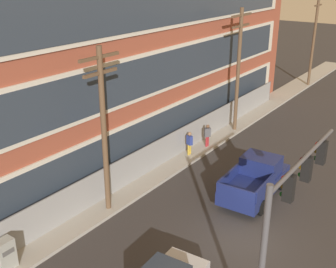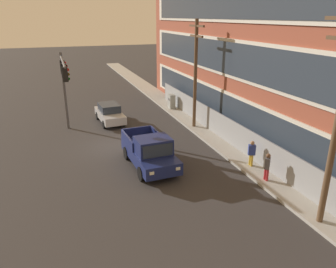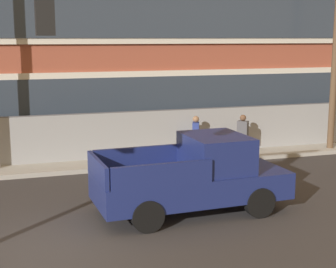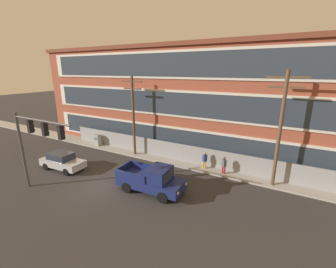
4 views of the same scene
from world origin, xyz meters
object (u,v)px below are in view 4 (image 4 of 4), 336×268
sedan_silver (62,161)px  electrical_cabinet (97,141)px  utility_pole_near_corner (133,113)px  pickup_truck_navy (152,180)px  pedestrian_by_fence (224,165)px  utility_pole_midblock (281,125)px  pedestrian_near_cabinet (205,160)px  traffic_signal_mast (35,137)px

sedan_silver → electrical_cabinet: bearing=107.9°
utility_pole_near_corner → electrical_cabinet: (-5.70, 0.18, -3.83)m
pickup_truck_navy → utility_pole_near_corner: bearing=136.9°
sedan_silver → pedestrian_by_fence: pedestrian_by_fence is taller
utility_pole_midblock → pedestrian_near_cabinet: bearing=177.2°
traffic_signal_mast → utility_pole_midblock: 17.52m
utility_pole_near_corner → pedestrian_by_fence: (9.58, -0.03, -3.59)m
utility_pole_midblock → pedestrian_by_fence: 5.57m
traffic_signal_mast → sedan_silver: (-2.37, 3.39, -3.55)m
utility_pole_near_corner → sedan_silver: bearing=-121.5°
traffic_signal_mast → pedestrian_by_fence: traffic_signal_mast is taller
pickup_truck_navy → utility_pole_near_corner: 8.57m
pickup_truck_navy → pedestrian_by_fence: pickup_truck_navy is taller
pedestrian_by_fence → utility_pole_near_corner: bearing=179.8°
traffic_signal_mast → electrical_cabinet: (-4.38, 9.60, -3.61)m
sedan_silver → utility_pole_midblock: bearing=19.1°
utility_pole_midblock → electrical_cabinet: (-19.18, 0.25, -4.21)m
utility_pole_midblock → sedan_silver: bearing=-160.9°
utility_pole_near_corner → pedestrian_near_cabinet: (7.75, 0.21, -3.59)m
sedan_silver → utility_pole_near_corner: 8.00m
electrical_cabinet → utility_pole_midblock: bearing=-0.7°
traffic_signal_mast → pickup_truck_navy: bearing=30.4°
pickup_truck_navy → pedestrian_by_fence: bearing=53.6°
traffic_signal_mast → utility_pole_midblock: (14.81, 9.35, 0.60)m
sedan_silver → utility_pole_midblock: (17.18, 5.95, 4.15)m
sedan_silver → pedestrian_near_cabinet: size_ratio=2.54×
pickup_truck_navy → pedestrian_near_cabinet: 5.89m
electrical_cabinet → pedestrian_by_fence: bearing=-0.8°
pedestrian_near_cabinet → traffic_signal_mast: bearing=-133.3°
utility_pole_near_corner → pedestrian_near_cabinet: size_ratio=4.87×
pickup_truck_navy → pedestrian_by_fence: size_ratio=3.07×
electrical_cabinet → utility_pole_near_corner: bearing=-1.8°
traffic_signal_mast → pedestrian_near_cabinet: size_ratio=3.55×
traffic_signal_mast → sedan_silver: 5.45m
traffic_signal_mast → pickup_truck_navy: size_ratio=1.16×
pedestrian_near_cabinet → utility_pole_midblock: bearing=-2.8°
pickup_truck_navy → utility_pole_midblock: (7.81, 5.24, 3.99)m
sedan_silver → utility_pole_near_corner: (3.69, 6.02, 3.77)m
utility_pole_near_corner → electrical_cabinet: bearing=178.2°
pickup_truck_navy → utility_pole_midblock: bearing=33.9°
traffic_signal_mast → pickup_truck_navy: traffic_signal_mast is taller
utility_pole_near_corner → electrical_cabinet: 6.87m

